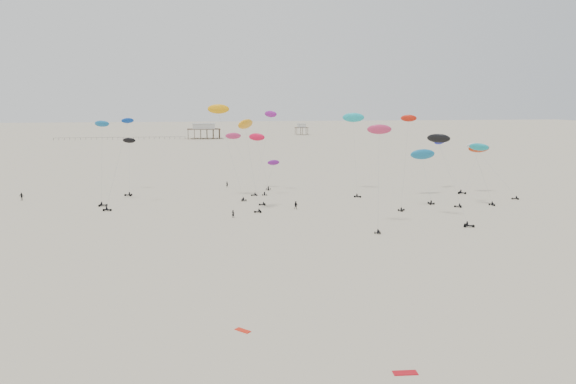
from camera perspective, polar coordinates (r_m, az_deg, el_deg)
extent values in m
plane|color=beige|center=(218.31, -4.99, 2.86)|extent=(900.00, 900.00, 0.00)
cube|color=brown|center=(366.75, -8.56, 6.34)|extent=(21.00, 13.00, 0.30)
cube|color=silver|center=(366.67, -8.56, 6.62)|extent=(14.00, 8.40, 3.20)
cube|color=#B2B2AD|center=(366.60, -8.57, 6.89)|extent=(15.00, 9.00, 0.30)
cube|color=brown|center=(404.26, 1.38, 6.56)|extent=(9.00, 7.00, 0.30)
cube|color=silver|center=(404.20, 1.38, 6.75)|extent=(5.60, 4.20, 2.40)
cube|color=#B2B2AD|center=(404.14, 1.38, 6.95)|extent=(6.00, 4.50, 0.30)
cube|color=black|center=(369.57, -16.66, 5.35)|extent=(80.00, 0.10, 0.10)
cylinder|color=gray|center=(154.67, -2.61, 2.88)|extent=(0.03, 0.03, 13.55)
ellipsoid|color=#EC103E|center=(155.69, -3.20, 5.60)|extent=(4.90, 3.96, 2.32)
cylinder|color=gray|center=(145.64, -1.94, 1.36)|extent=(0.03, 0.03, 7.65)
ellipsoid|color=#79198E|center=(145.88, -1.49, 3.02)|extent=(3.41, 1.73, 1.60)
cylinder|color=gray|center=(154.77, -15.86, 2.44)|extent=(0.03, 0.03, 16.72)
ellipsoid|color=black|center=(159.89, -15.84, 5.07)|extent=(4.01, 2.67, 1.85)
cylinder|color=gray|center=(139.68, 19.17, 1.62)|extent=(0.03, 0.03, 13.69)
ellipsoid|color=white|center=(140.08, 18.29, 4.51)|extent=(3.33, 1.89, 1.56)
cylinder|color=gray|center=(157.51, 16.19, 2.45)|extent=(0.03, 0.03, 15.33)
ellipsoid|color=#0E16B9|center=(160.90, 15.19, 4.99)|extent=(5.00, 3.81, 2.28)
cylinder|color=gray|center=(127.84, 11.82, 2.75)|extent=(0.03, 0.03, 19.65)
ellipsoid|color=red|center=(129.38, 12.16, 7.34)|extent=(3.70, 2.48, 1.69)
cylinder|color=gray|center=(117.29, 16.41, 1.03)|extent=(0.03, 0.03, 18.38)
ellipsoid|color=black|center=(120.75, 15.05, 5.29)|extent=(5.12, 4.65, 2.42)
cylinder|color=gray|center=(139.55, -18.35, 2.70)|extent=(0.03, 0.03, 18.90)
ellipsoid|color=#1566A3|center=(142.56, -18.38, 6.61)|extent=(4.02, 2.65, 1.87)
cylinder|color=gray|center=(139.70, -5.84, 3.75)|extent=(0.03, 0.03, 22.45)
ellipsoid|color=#FFAA0D|center=(142.58, -7.09, 8.37)|extent=(5.72, 2.91, 2.65)
cylinder|color=gray|center=(147.25, -2.60, 3.82)|extent=(0.03, 0.03, 21.26)
ellipsoid|color=#8F1B95|center=(150.40, -1.78, 7.92)|extent=(3.94, 4.16, 2.06)
cylinder|color=gray|center=(135.69, 17.88, 1.40)|extent=(0.03, 0.03, 13.37)
ellipsoid|color=teal|center=(136.95, 18.83, 4.35)|extent=(4.69, 5.14, 2.35)
cylinder|color=gray|center=(134.03, -16.91, 2.72)|extent=(0.03, 0.03, 20.97)
ellipsoid|color=#0C3BA1|center=(137.64, -15.98, 6.99)|extent=(3.21, 2.29, 1.49)
cylinder|color=gray|center=(137.04, -4.15, 2.29)|extent=(0.03, 0.03, 20.75)
ellipsoid|color=#C92F69|center=(143.09, -5.60, 5.69)|extent=(3.94, 1.57, 1.95)
cylinder|color=gray|center=(153.46, 20.42, 1.75)|extent=(0.03, 0.03, 16.05)
ellipsoid|color=red|center=(156.91, 18.82, 4.23)|extent=(5.96, 2.93, 2.90)
cylinder|color=gray|center=(148.50, 6.86, 3.57)|extent=(0.03, 0.03, 22.23)
ellipsoid|color=#19B2C2|center=(154.32, 6.65, 7.53)|extent=(6.28, 4.01, 2.91)
cylinder|color=gray|center=(142.98, 13.87, 1.27)|extent=(0.03, 0.03, 16.50)
ellipsoid|color=#166EA5|center=(149.23, 13.51, 3.75)|extent=(6.65, 2.75, 3.31)
cylinder|color=gray|center=(107.61, 9.20, 1.14)|extent=(0.03, 0.03, 19.22)
ellipsoid|color=#CA2F5E|center=(110.88, 9.26, 6.31)|extent=(5.07, 3.08, 2.37)
cylinder|color=gray|center=(123.38, -3.70, 2.33)|extent=(0.03, 0.03, 18.09)
ellipsoid|color=#FCA115|center=(124.36, -4.35, 6.90)|extent=(5.30, 5.98, 2.79)
imported|color=black|center=(118.37, -5.60, -2.60)|extent=(0.85, 0.79, 1.92)
imported|color=black|center=(126.84, 0.81, -1.76)|extent=(1.18, 0.88, 2.14)
imported|color=black|center=(152.86, -25.43, -0.77)|extent=(1.38, 0.81, 2.26)
imported|color=black|center=(159.84, -6.21, 0.49)|extent=(0.84, 0.79, 1.91)
cube|color=red|center=(54.12, 11.82, -17.58)|extent=(2.27, 1.08, 0.08)
cube|color=red|center=(61.83, -4.62, -13.87)|extent=(1.74, 1.80, 0.07)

